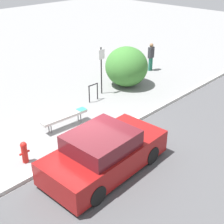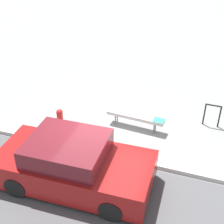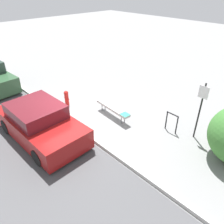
# 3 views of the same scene
# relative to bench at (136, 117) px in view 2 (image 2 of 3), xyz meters

# --- Properties ---
(ground_plane) EXTENTS (60.00, 60.00, 0.00)m
(ground_plane) POSITION_rel_bench_xyz_m (-0.44, -1.73, -0.44)
(ground_plane) COLOR gray
(curb) EXTENTS (60.00, 0.20, 0.13)m
(curb) POSITION_rel_bench_xyz_m (-0.44, -1.73, -0.38)
(curb) COLOR #B7B7B2
(curb) RESTS_ON ground_plane
(bench) EXTENTS (2.00, 0.48, 0.51)m
(bench) POSITION_rel_bench_xyz_m (0.00, 0.00, 0.00)
(bench) COLOR #515156
(bench) RESTS_ON ground_plane
(bike_rack) EXTENTS (0.55, 0.06, 0.83)m
(bike_rack) POSITION_rel_bench_xyz_m (2.42, 0.97, 0.06)
(bike_rack) COLOR black
(bike_rack) RESTS_ON ground_plane
(fire_hydrant) EXTENTS (0.36, 0.22, 0.77)m
(fire_hydrant) POSITION_rel_bench_xyz_m (-2.38, -0.89, -0.03)
(fire_hydrant) COLOR red
(fire_hydrant) RESTS_ON ground_plane
(parked_car_near) EXTENTS (4.15, 2.01, 1.41)m
(parked_car_near) POSITION_rel_bench_xyz_m (-0.86, -3.07, 0.20)
(parked_car_near) COLOR black
(parked_car_near) RESTS_ON ground_plane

